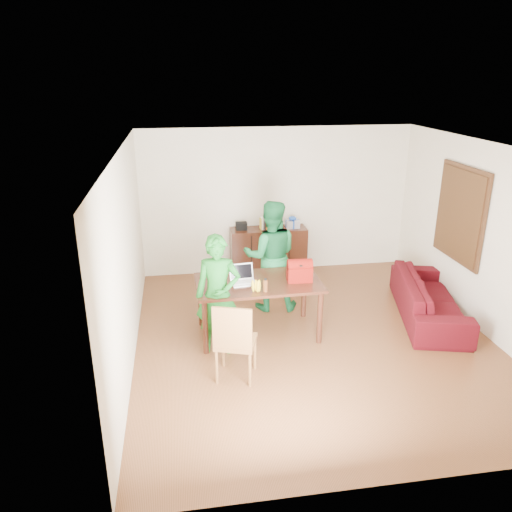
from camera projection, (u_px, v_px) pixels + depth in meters
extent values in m
cube|color=#4E2D13|center=(313.00, 341.00, 7.19)|extent=(5.00, 5.50, 0.10)
cube|color=white|center=(322.00, 144.00, 6.22)|extent=(5.00, 5.50, 0.10)
cube|color=beige|center=(276.00, 200.00, 9.30)|extent=(5.00, 0.10, 2.70)
cube|color=beige|center=(408.00, 362.00, 4.11)|extent=(5.00, 0.10, 2.70)
cube|color=beige|center=(122.00, 260.00, 6.33)|extent=(0.10, 5.50, 2.70)
cube|color=beige|center=(491.00, 240.00, 7.08)|extent=(0.10, 5.50, 2.70)
cube|color=#3F2614|center=(460.00, 214.00, 7.65)|extent=(0.04, 1.28, 1.48)
cube|color=#452514|center=(458.00, 214.00, 7.64)|extent=(0.01, 1.18, 1.36)
cube|color=black|center=(268.00, 251.00, 9.31)|extent=(1.40, 0.45, 0.90)
cube|color=black|center=(241.00, 226.00, 9.06)|extent=(0.20, 0.14, 0.14)
cube|color=#A5A4AD|center=(292.00, 224.00, 9.20)|extent=(0.24, 0.22, 0.14)
ellipsoid|color=#1B4AB0|center=(293.00, 218.00, 9.16)|extent=(0.14, 0.14, 0.07)
cube|color=black|center=(258.00, 283.00, 7.04)|extent=(1.77, 1.02, 0.04)
cylinder|color=black|center=(205.00, 327.00, 6.66)|extent=(0.08, 0.08, 0.78)
cylinder|color=black|center=(320.00, 318.00, 6.93)|extent=(0.08, 0.08, 0.78)
cylinder|color=black|center=(201.00, 301.00, 7.43)|extent=(0.08, 0.08, 0.78)
cylinder|color=black|center=(304.00, 293.00, 7.69)|extent=(0.08, 0.08, 0.78)
cube|color=brown|center=(236.00, 342.00, 6.12)|extent=(0.59, 0.58, 0.05)
cube|color=brown|center=(232.00, 329.00, 5.83)|extent=(0.46, 0.18, 0.54)
imported|color=#15621C|center=(218.00, 295.00, 6.59)|extent=(0.66, 0.49, 1.65)
imported|color=#156231|center=(271.00, 256.00, 7.82)|extent=(0.95, 0.79, 1.78)
cube|color=white|center=(244.00, 283.00, 6.96)|extent=(0.36, 0.27, 0.02)
cube|color=black|center=(244.00, 275.00, 6.92)|extent=(0.35, 0.12, 0.21)
cylinder|color=#5B2F14|center=(265.00, 285.00, 6.68)|extent=(0.08, 0.08, 0.19)
cube|color=maroon|center=(300.00, 272.00, 7.01)|extent=(0.36, 0.22, 0.25)
imported|color=#3F0908|center=(429.00, 298.00, 7.71)|extent=(1.36, 2.30, 0.63)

